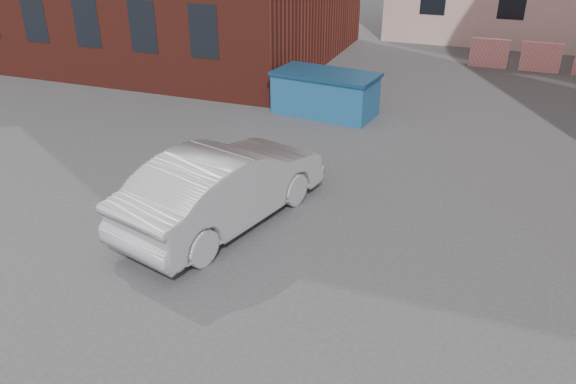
% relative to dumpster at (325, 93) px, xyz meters
% --- Properties ---
extents(ground, '(120.00, 120.00, 0.00)m').
position_rel_dumpster_xyz_m(ground, '(1.41, -8.09, -0.59)').
color(ground, '#38383A').
rests_on(ground, ground).
extents(barriers, '(4.70, 0.18, 1.00)m').
position_rel_dumpster_xyz_m(barriers, '(5.61, 6.91, -0.09)').
color(barriers, red).
rests_on(barriers, ground).
extents(dumpster, '(2.93, 1.78, 1.16)m').
position_rel_dumpster_xyz_m(dumpster, '(0.00, 0.00, 0.00)').
color(dumpster, '#1E5A8F').
rests_on(dumpster, ground).
extents(silver_car, '(2.57, 4.56, 1.42)m').
position_rel_dumpster_xyz_m(silver_car, '(0.09, -6.31, 0.13)').
color(silver_car, '#9C9DA3').
rests_on(silver_car, ground).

